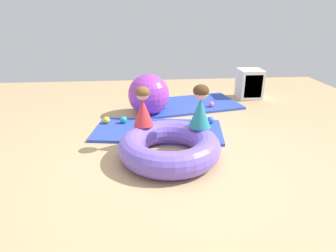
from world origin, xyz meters
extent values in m
plane|color=tan|center=(0.00, 0.00, 0.00)|extent=(8.00, 8.00, 0.00)
cube|color=#2D47B7|center=(-0.08, 0.76, 0.02)|extent=(1.93, 1.12, 0.04)
cube|color=#2D47B7|center=(0.51, 1.91, 0.02)|extent=(2.02, 1.37, 0.04)
torus|color=#7056D1|center=(0.01, -0.04, 0.15)|extent=(1.20, 1.20, 0.30)
cone|color=teal|center=(0.40, 0.18, 0.48)|extent=(0.32, 0.32, 0.35)
sphere|color=#DBAD89|center=(0.40, 0.18, 0.74)|extent=(0.18, 0.18, 0.18)
ellipsoid|color=#472D19|center=(0.40, 0.18, 0.76)|extent=(0.19, 0.19, 0.15)
cone|color=red|center=(-0.28, 0.30, 0.47)|extent=(0.35, 0.35, 0.33)
sphere|color=#DBAD89|center=(-0.28, 0.30, 0.71)|extent=(0.16, 0.16, 0.16)
ellipsoid|color=brown|center=(-0.28, 0.30, 0.72)|extent=(0.18, 0.18, 0.14)
sphere|color=green|center=(0.08, 1.67, 0.07)|extent=(0.06, 0.06, 0.06)
sphere|color=blue|center=(0.72, 0.92, 0.09)|extent=(0.11, 0.11, 0.11)
sphere|color=orange|center=(0.28, 0.72, 0.07)|extent=(0.07, 0.07, 0.07)
sphere|color=yellow|center=(-0.84, 1.06, 0.09)|extent=(0.10, 0.10, 0.10)
sphere|color=teal|center=(-0.59, 1.04, 0.09)|extent=(0.11, 0.11, 0.11)
sphere|color=pink|center=(0.91, 1.69, 0.09)|extent=(0.09, 0.09, 0.09)
sphere|color=purple|center=(-0.19, 1.52, 0.34)|extent=(0.68, 0.68, 0.68)
cube|color=white|center=(1.80, 2.32, 0.28)|extent=(0.44, 0.44, 0.56)
cube|color=#2D2D33|center=(1.80, 2.19, 0.28)|extent=(0.34, 0.20, 0.44)
camera|label=1|loc=(-0.27, -3.05, 1.66)|focal=30.78mm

